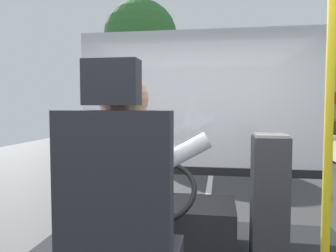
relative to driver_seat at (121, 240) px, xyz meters
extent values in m
cube|color=#363636|center=(0.20, 9.21, -1.22)|extent=(18.00, 44.00, 0.05)
cube|color=silver|center=(0.20, 9.21, -1.19)|extent=(0.12, 39.60, 0.00)
cube|color=#28282D|center=(0.00, -0.10, 0.24)|extent=(0.48, 0.10, 0.66)
cube|color=#28282D|center=(0.00, -0.10, 0.68)|extent=(0.22, 0.10, 0.18)
cylinder|color=#332D28|center=(0.09, 0.24, -0.02)|extent=(0.14, 0.49, 0.14)
cylinder|color=#332D28|center=(-0.09, 0.24, -0.02)|extent=(0.14, 0.49, 0.14)
cylinder|color=silver|center=(0.00, 0.06, 0.21)|extent=(0.31, 0.31, 0.61)
cube|color=navy|center=(0.00, 0.22, 0.29)|extent=(0.06, 0.01, 0.38)
sphere|color=#A37A5B|center=(0.00, 0.06, 0.62)|extent=(0.22, 0.22, 0.22)
cylinder|color=silver|center=(0.09, 0.32, 0.27)|extent=(0.59, 0.21, 0.37)
cylinder|color=silver|center=(-0.09, 0.32, 0.27)|extent=(0.59, 0.21, 0.37)
cube|color=black|center=(0.00, 1.25, -0.39)|extent=(1.10, 0.56, 0.40)
cylinder|color=black|center=(0.00, 0.86, -0.12)|extent=(0.07, 0.27, 0.34)
torus|color=black|center=(0.00, 0.76, 0.03)|extent=(0.56, 0.48, 0.35)
cylinder|color=black|center=(0.00, 0.76, 0.03)|extent=(0.16, 0.15, 0.11)
cylinder|color=yellow|center=(0.97, 0.42, 0.41)|extent=(0.04, 0.04, 2.00)
cube|color=#333338|center=(0.77, 1.04, -0.11)|extent=(0.24, 0.27, 0.96)
cube|color=#9E9993|center=(0.77, 1.04, 0.38)|extent=(0.22, 0.25, 0.02)
cube|color=silver|center=(0.20, 2.03, 0.66)|extent=(2.50, 0.01, 1.40)
cube|color=black|center=(0.20, 2.03, -0.08)|extent=(2.50, 0.08, 0.08)
cylinder|color=#4C3828|center=(-2.78, 11.76, 0.59)|extent=(0.35, 0.35, 3.56)
sphere|color=#326E2D|center=(-2.78, 11.76, 3.32)|extent=(2.93, 2.93, 2.93)
cube|color=#BCB29E|center=(5.46, 19.00, 1.69)|extent=(10.79, 4.47, 5.77)
cube|color=#9E332D|center=(5.46, 16.71, 0.98)|extent=(10.36, 0.12, 0.60)
cylinder|color=black|center=(3.74, 12.59, -0.95)|extent=(0.14, 0.48, 0.48)
cylinder|color=black|center=(3.74, 10.13, -0.95)|extent=(0.14, 0.48, 0.48)
cube|color=black|center=(4.78, 17.35, -0.61)|extent=(1.84, 3.91, 0.65)
cube|color=#282D33|center=(4.78, 17.11, -0.03)|extent=(1.51, 2.15, 0.49)
cylinder|color=black|center=(5.65, 18.56, -0.93)|extent=(0.14, 0.53, 0.53)
cylinder|color=black|center=(3.90, 18.56, -0.93)|extent=(0.14, 0.53, 0.53)
cylinder|color=black|center=(5.65, 16.14, -0.93)|extent=(0.14, 0.53, 0.53)
cylinder|color=black|center=(3.90, 16.14, -0.93)|extent=(0.14, 0.53, 0.53)
camera|label=1|loc=(0.42, -1.36, 0.59)|focal=35.39mm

